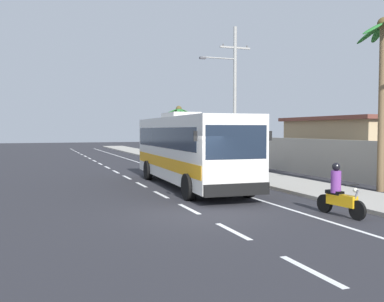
# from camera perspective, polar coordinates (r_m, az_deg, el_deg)

# --- Properties ---
(ground_plane) EXTENTS (160.00, 160.00, 0.00)m
(ground_plane) POSITION_cam_1_polar(r_m,az_deg,el_deg) (14.23, 0.64, -8.19)
(ground_plane) COLOR #28282D
(sidewalk_kerb) EXTENTS (3.20, 90.00, 0.14)m
(sidewalk_kerb) POSITION_cam_1_polar(r_m,az_deg,el_deg) (26.02, 6.77, -3.02)
(sidewalk_kerb) COLOR #A8A399
(sidewalk_kerb) RESTS_ON ground
(lane_markings) EXTENTS (3.35, 71.17, 0.01)m
(lane_markings) POSITION_cam_1_polar(r_m,az_deg,el_deg) (28.84, -6.39, -2.58)
(lane_markings) COLOR white
(lane_markings) RESTS_ON ground
(boundary_wall) EXTENTS (0.24, 60.00, 2.17)m
(boundary_wall) POSITION_cam_1_polar(r_m,az_deg,el_deg) (31.26, 9.65, -0.19)
(boundary_wall) COLOR #9E998E
(boundary_wall) RESTS_ON ground
(coach_bus_foreground) EXTENTS (3.28, 11.28, 3.58)m
(coach_bus_foreground) POSITION_cam_1_polar(r_m,az_deg,el_deg) (20.57, -0.42, 0.45)
(coach_bus_foreground) COLOR silver
(coach_bus_foreground) RESTS_ON ground
(motorcycle_beside_bus) EXTENTS (0.56, 1.96, 1.68)m
(motorcycle_beside_bus) POSITION_cam_1_polar(r_m,az_deg,el_deg) (14.41, 18.86, -5.47)
(motorcycle_beside_bus) COLOR black
(motorcycle_beside_bus) RESTS_ON ground
(pedestrian_near_kerb) EXTENTS (0.36, 0.36, 1.58)m
(pedestrian_near_kerb) POSITION_cam_1_polar(r_m,az_deg,el_deg) (36.79, -1.99, 0.10)
(pedestrian_near_kerb) COLOR beige
(pedestrian_near_kerb) RESTS_ON sidewalk_kerb
(pedestrian_midwalk) EXTENTS (0.36, 0.36, 1.75)m
(pedestrian_midwalk) POSITION_cam_1_polar(r_m,az_deg,el_deg) (31.42, 0.45, -0.19)
(pedestrian_midwalk) COLOR black
(pedestrian_midwalk) RESTS_ON sidewalk_kerb
(utility_pole_mid) EXTENTS (3.90, 0.24, 10.07)m
(utility_pole_mid) POSITION_cam_1_polar(r_m,az_deg,el_deg) (31.35, 5.54, 7.70)
(utility_pole_mid) COLOR #9E9E99
(utility_pole_mid) RESTS_ON ground
(palm_nearest) EXTENTS (3.08, 2.97, 4.99)m
(palm_nearest) POSITION_cam_1_polar(r_m,az_deg,el_deg) (41.18, -1.76, 3.91)
(palm_nearest) COLOR brown
(palm_nearest) RESTS_ON ground
(palm_second) EXTENTS (2.75, 2.68, 7.59)m
(palm_second) POSITION_cam_1_polar(r_m,az_deg,el_deg) (20.76, 23.95, 9.25)
(palm_second) COLOR brown
(palm_second) RESTS_ON ground
(roadside_building) EXTENTS (10.97, 9.49, 3.56)m
(roadside_building) POSITION_cam_1_polar(r_m,az_deg,el_deg) (32.12, 23.97, 0.95)
(roadside_building) COLOR tan
(roadside_building) RESTS_ON ground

